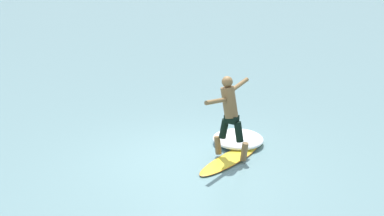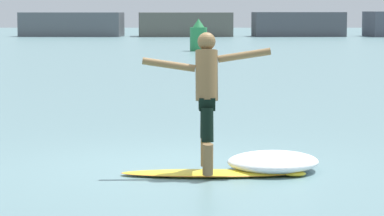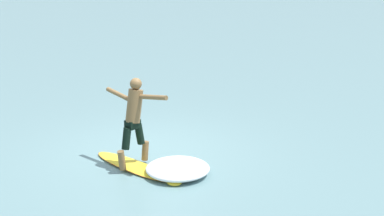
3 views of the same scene
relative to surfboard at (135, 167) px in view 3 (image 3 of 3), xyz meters
The scene contains 4 objects.
ground_plane 0.84m from the surfboard, 124.59° to the left, with size 200.00×200.00×0.00m, color slate.
surfboard is the anchor object (origin of this frame).
surfer 1.05m from the surfboard, 129.06° to the left, with size 1.62×0.82×1.74m.
wave_foam_at_tail 0.89m from the surfboard, 22.02° to the left, with size 1.67×1.67×0.25m.
Camera 3 is at (7.68, -7.20, 4.26)m, focal length 50.00 mm.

